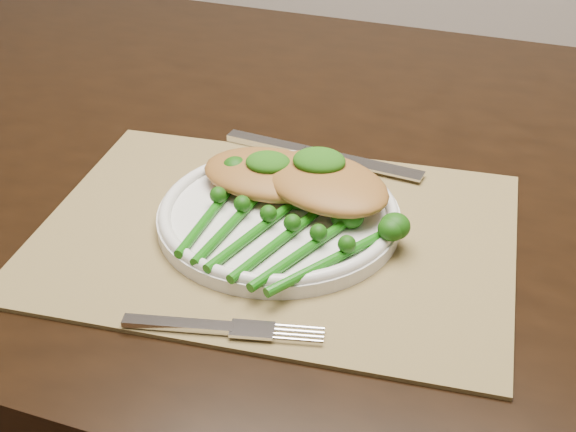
% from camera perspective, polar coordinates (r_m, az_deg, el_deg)
% --- Properties ---
extents(dining_table, '(1.70, 1.08, 0.75)m').
position_cam_1_polar(dining_table, '(1.15, 3.36, -12.40)').
color(dining_table, black).
rests_on(dining_table, ground).
extents(placemat, '(0.47, 0.35, 0.00)m').
position_cam_1_polar(placemat, '(0.79, -0.89, -1.30)').
color(placemat, olive).
rests_on(placemat, dining_table).
extents(dinner_plate, '(0.24, 0.24, 0.02)m').
position_cam_1_polar(dinner_plate, '(0.79, -0.66, 0.11)').
color(dinner_plate, silver).
rests_on(dinner_plate, placemat).
extents(knife, '(0.24, 0.07, 0.01)m').
position_cam_1_polar(knife, '(0.92, 1.10, 4.64)').
color(knife, silver).
rests_on(knife, placemat).
extents(fork, '(0.17, 0.04, 0.01)m').
position_cam_1_polar(fork, '(0.67, -3.73, -8.01)').
color(fork, silver).
rests_on(fork, placemat).
extents(chicken_fillet_left, '(0.16, 0.12, 0.03)m').
position_cam_1_polar(chicken_fillet_left, '(0.83, -1.27, 3.00)').
color(chicken_fillet_left, '#9C672D').
rests_on(chicken_fillet_left, dinner_plate).
extents(chicken_fillet_right, '(0.18, 0.16, 0.03)m').
position_cam_1_polar(chicken_fillet_right, '(0.80, 2.64, 2.38)').
color(chicken_fillet_right, '#9C672D').
rests_on(chicken_fillet_right, dinner_plate).
extents(pesto_dollop_left, '(0.05, 0.04, 0.02)m').
position_cam_1_polar(pesto_dollop_left, '(0.82, -1.42, 3.83)').
color(pesto_dollop_left, '#134409').
rests_on(pesto_dollop_left, chicken_fillet_left).
extents(pesto_dollop_right, '(0.05, 0.05, 0.02)m').
position_cam_1_polar(pesto_dollop_right, '(0.81, 2.23, 3.95)').
color(pesto_dollop_right, '#134409').
rests_on(pesto_dollop_right, chicken_fillet_right).
extents(broccolini_bundle, '(0.21, 0.22, 0.04)m').
position_cam_1_polar(broccolini_bundle, '(0.75, -1.52, -1.49)').
color(broccolini_bundle, '#11590B').
rests_on(broccolini_bundle, dinner_plate).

